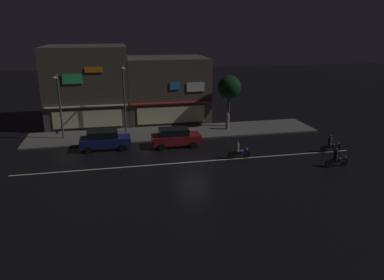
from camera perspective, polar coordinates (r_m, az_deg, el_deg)
ground_plane at (r=29.12m, az=0.22°, el=-3.44°), size 140.00×140.00×0.00m
lane_divider_stripe at (r=29.12m, az=0.22°, el=-3.43°), size 27.22×0.16×0.01m
sidewalk_far at (r=37.04m, az=-2.59°, el=1.20°), size 28.65×5.06×0.14m
storefront_left_block at (r=42.25m, az=-15.90°, el=8.25°), size 8.55×8.26×8.35m
storefront_center_block at (r=42.27m, az=-4.06°, el=7.95°), size 9.00×7.46×7.03m
streetlamp_west at (r=35.79m, az=-19.95°, el=5.74°), size 0.44×1.64×6.06m
streetlamp_mid at (r=36.38m, az=-10.51°, el=7.14°), size 0.44×1.64×6.64m
pedestrian_on_sidewalk at (r=37.90m, az=5.52°, el=2.87°), size 0.39×0.39×1.74m
street_tree at (r=38.46m, az=5.83°, el=8.13°), size 2.41×2.41×5.36m
parked_car_near_kerb at (r=32.79m, az=-13.41°, el=0.06°), size 4.30×1.98×1.67m
parked_car_trailing at (r=32.69m, az=-2.59°, el=0.47°), size 4.30×1.98×1.67m
motorcycle_lead at (r=33.41m, az=20.72°, el=-0.70°), size 1.90×0.60×1.52m
motorcycle_following at (r=29.91m, az=7.21°, el=-1.72°), size 1.90×0.60×1.52m
motorcycle_opposite_lane at (r=30.04m, az=21.53°, el=-2.75°), size 1.90×0.60×1.52m
traffic_cone at (r=33.89m, az=-0.43°, el=0.05°), size 0.36×0.36×0.55m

